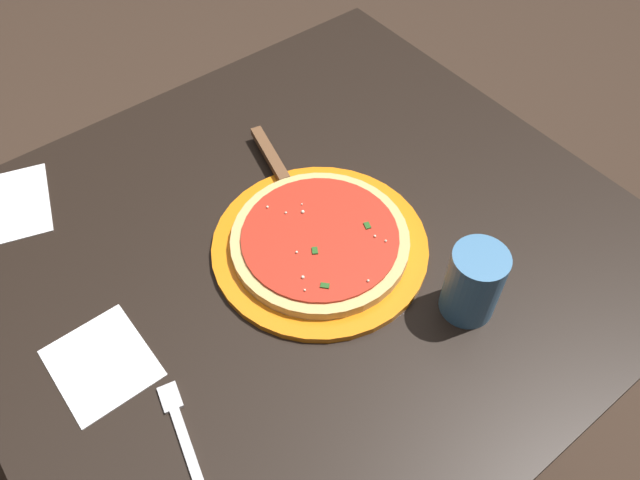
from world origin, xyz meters
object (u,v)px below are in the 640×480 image
cup_tall_drink (473,283)px  fork (186,443)px  pizza_server (279,171)px  napkin_loose_left (11,205)px  serving_plate (320,246)px  napkin_folded_right (101,361)px  pizza (320,240)px

cup_tall_drink → fork: cup_tall_drink is taller
pizza_server → napkin_loose_left: 0.42m
serving_plate → pizza_server: bearing=-13.3°
pizza_server → napkin_folded_right: size_ratio=1.67×
pizza_server → napkin_loose_left: bearing=60.2°
pizza_server → napkin_folded_right: bearing=108.5°
serving_plate → fork: (-0.13, 0.30, -0.00)m
pizza → fork: pizza is taller
napkin_folded_right → napkin_loose_left: size_ratio=0.88×
serving_plate → pizza: size_ratio=1.22×
cup_tall_drink → napkin_folded_right: (0.23, 0.43, -0.06)m
pizza_server → fork: (-0.29, 0.34, -0.01)m
cup_tall_drink → fork: size_ratio=0.61×
napkin_folded_right → pizza: bearing=-94.7°
serving_plate → fork: 0.33m
napkin_folded_right → napkin_loose_left: same height
cup_tall_drink → napkin_loose_left: 0.71m
napkin_loose_left → fork: (-0.50, -0.03, 0.00)m
serving_plate → pizza_server: size_ratio=1.42×
fork → napkin_folded_right: bearing=11.6°
napkin_folded_right → fork: size_ratio=0.72×
serving_plate → napkin_loose_left: size_ratio=2.09×
pizza_server → serving_plate: bearing=166.7°
napkin_folded_right → napkin_loose_left: (0.33, -0.01, 0.00)m
serving_plate → napkin_folded_right: bearing=85.3°
serving_plate → napkin_folded_right: size_ratio=2.37×
pizza_server → napkin_loose_left: size_ratio=1.48×
napkin_loose_left → fork: 0.50m
serving_plate → napkin_loose_left: bearing=42.3°
napkin_loose_left → fork: fork is taller
pizza → napkin_folded_right: bearing=85.3°
pizza → napkin_loose_left: size_ratio=1.71×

